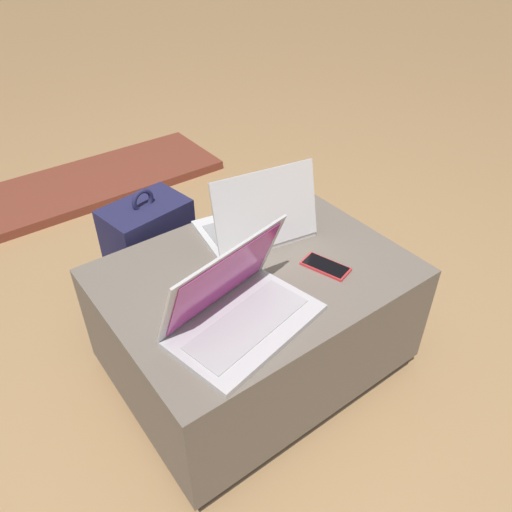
# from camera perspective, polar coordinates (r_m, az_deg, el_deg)

# --- Properties ---
(ground_plane) EXTENTS (14.00, 14.00, 0.00)m
(ground_plane) POSITION_cam_1_polar(r_m,az_deg,el_deg) (1.73, -0.08, -12.19)
(ground_plane) COLOR tan
(ottoman) EXTENTS (0.86, 0.65, 0.41)m
(ottoman) POSITION_cam_1_polar(r_m,az_deg,el_deg) (1.58, -0.09, -7.35)
(ottoman) COLOR #3D3832
(ottoman) RESTS_ON ground_plane
(laptop_near) EXTENTS (0.42, 0.31, 0.23)m
(laptop_near) POSITION_cam_1_polar(r_m,az_deg,el_deg) (1.25, -2.04, -6.03)
(laptop_near) COLOR silver
(laptop_near) RESTS_ON ottoman
(laptop_far) EXTENTS (0.37, 0.29, 0.24)m
(laptop_far) POSITION_cam_1_polar(r_m,az_deg,el_deg) (1.56, 0.12, 3.94)
(laptop_far) COLOR silver
(laptop_far) RESTS_ON ottoman
(cell_phone) EXTENTS (0.10, 0.15, 0.01)m
(cell_phone) POSITION_cam_1_polar(r_m,az_deg,el_deg) (1.47, 7.96, -1.18)
(cell_phone) COLOR red
(cell_phone) RESTS_ON ottoman
(backpack) EXTENTS (0.31, 0.28, 0.50)m
(backpack) POSITION_cam_1_polar(r_m,az_deg,el_deg) (1.86, -12.02, -0.16)
(backpack) COLOR #23234C
(backpack) RESTS_ON ground_plane
(fireplace_hearth) EXTENTS (1.40, 0.50, 0.04)m
(fireplace_hearth) POSITION_cam_1_polar(r_m,az_deg,el_deg) (2.80, -18.83, 7.77)
(fireplace_hearth) COLOR brown
(fireplace_hearth) RESTS_ON ground_plane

